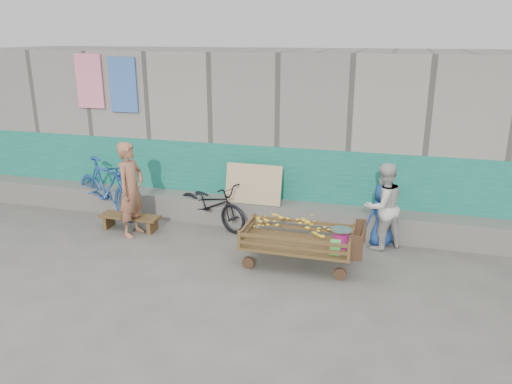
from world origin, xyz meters
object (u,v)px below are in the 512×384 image
(bench, at_px, (130,219))
(woman, at_px, (383,206))
(child, at_px, (382,215))
(bicycle_blue, at_px, (107,188))
(banana_cart, at_px, (296,233))
(bicycle_dark, at_px, (211,205))
(vendor_man, at_px, (131,190))

(bench, xyz_separation_m, woman, (4.26, 0.41, 0.51))
(woman, height_order, child, woman)
(child, distance_m, bicycle_blue, 5.00)
(banana_cart, relative_size, bicycle_blue, 0.96)
(child, relative_size, bicycle_dark, 0.66)
(child, bearing_deg, woman, 55.78)
(bench, height_order, bicycle_dark, bicycle_dark)
(woman, xyz_separation_m, child, (0.00, 0.10, -0.18))
(child, bearing_deg, vendor_man, -24.58)
(woman, xyz_separation_m, bicycle_blue, (-5.00, 0.10, -0.15))
(bench, height_order, woman, woman)
(banana_cart, distance_m, bicycle_blue, 3.97)
(vendor_man, relative_size, bicycle_dark, 1.03)
(banana_cart, height_order, bicycle_dark, bicycle_dark)
(bicycle_dark, bearing_deg, bench, 134.29)
(banana_cart, height_order, bench, banana_cart)
(banana_cart, xyz_separation_m, vendor_man, (-2.90, 0.41, 0.30))
(vendor_man, bearing_deg, bicycle_dark, -52.48)
(vendor_man, bearing_deg, banana_cart, -92.45)
(child, distance_m, bicycle_dark, 2.94)
(bench, relative_size, bicycle_blue, 0.58)
(child, bearing_deg, banana_cart, 8.77)
(woman, distance_m, bicycle_blue, 5.00)
(bicycle_blue, bearing_deg, child, -66.00)
(woman, bearing_deg, banana_cart, 1.64)
(child, xyz_separation_m, bicycle_blue, (-5.00, -0.00, 0.03))
(bicycle_blue, bearing_deg, vendor_man, -103.42)
(bicycle_dark, xyz_separation_m, bicycle_blue, (-2.06, -0.03, 0.14))
(banana_cart, xyz_separation_m, bicycle_dark, (-1.75, 1.13, -0.10))
(vendor_man, distance_m, bicycle_blue, 1.17)
(bicycle_dark, bearing_deg, woman, -70.27)
(woman, distance_m, bicycle_dark, 2.96)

